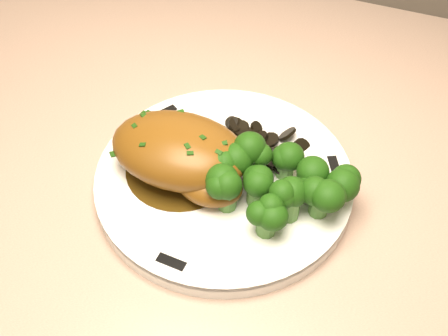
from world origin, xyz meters
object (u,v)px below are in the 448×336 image
(plate, at_px, (224,180))
(chicken_breast, at_px, (183,154))
(broccoli_florets, at_px, (278,182))
(counter, at_px, (7,232))

(plate, height_order, chicken_breast, chicken_breast)
(plate, bearing_deg, broccoli_florets, -10.02)
(counter, bearing_deg, broccoli_florets, -9.66)
(counter, relative_size, plate, 7.75)
(counter, relative_size, chicken_breast, 13.96)
(counter, xyz_separation_m, chicken_breast, (0.42, -0.09, 0.47))
(plate, height_order, broccoli_florets, broccoli_florets)
(counter, bearing_deg, chicken_breast, -11.90)
(counter, xyz_separation_m, broccoli_florets, (0.52, -0.09, 0.46))
(chicken_breast, height_order, broccoli_florets, chicken_breast)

